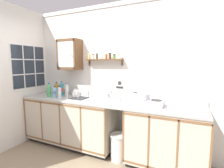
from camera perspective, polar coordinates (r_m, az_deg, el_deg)
The scene contains 23 objects.
floor at distance 3.06m, azimuth -5.79°, elevation -24.43°, with size 6.30×6.30×0.00m, color gray.
back_wall at distance 3.19m, azimuth -0.24°, elevation 2.54°, with size 3.90×0.07×2.68m.
side_wall_left at distance 3.61m, azimuth -32.29°, elevation 1.82°, with size 0.05×3.41×2.68m, color silver.
lower_cabinet_run at distance 3.48m, azimuth -13.77°, elevation -12.26°, with size 1.84×0.62×0.91m.
lower_cabinet_run_right at distance 2.81m, azimuth 17.65°, elevation -17.23°, with size 1.16×0.62×0.91m.
countertop at distance 2.96m, azimuth -2.96°, elevation -6.07°, with size 3.26×0.64×0.03m, color #B2B2AD.
backsplash at distance 3.21m, azimuth -0.50°, elevation -4.03°, with size 3.26×0.02×0.08m, color #B2B2AD.
sink at distance 3.02m, azimuth -3.66°, elevation -5.96°, with size 0.54×0.42×0.48m.
hot_plate_stove at distance 2.69m, azimuth 12.64°, elevation -6.25°, with size 0.42×0.27×0.09m.
saucepan at distance 2.71m, azimuth 10.63°, elevation -3.99°, with size 0.31×0.24×0.09m.
bottle_detergent_teal_0 at distance 3.59m, azimuth -16.66°, elevation -1.61°, with size 0.08×0.08×0.29m.
bottle_water_clear_1 at distance 3.35m, azimuth -17.40°, elevation -2.66°, with size 0.07×0.07×0.24m.
bottle_soda_green_2 at distance 3.52m, azimuth -20.55°, elevation -2.14°, with size 0.08×0.08×0.28m.
bottle_juice_amber_3 at distance 3.67m, azimuth -18.27°, elevation -1.63°, with size 0.08×0.08×0.27m.
bottle_opaque_white_4 at distance 3.49m, azimuth -15.10°, elevation -2.03°, with size 0.07×0.07×0.27m.
bottle_water_blue_5 at distance 3.43m, azimuth -18.82°, elevation -2.64°, with size 0.07×0.07×0.22m.
dish_rack at distance 3.23m, azimuth -11.36°, elevation -4.21°, with size 0.30×0.28×0.17m.
mug at distance 2.80m, azimuth 2.33°, elevation -5.40°, with size 0.08×0.12×0.10m.
wall_cabinet at distance 3.50m, azimuth -14.12°, elevation 9.64°, with size 0.45×0.28×0.60m.
spice_shelf at distance 3.14m, azimuth -2.87°, elevation 8.64°, with size 0.76×0.14×0.23m.
warning_sign at distance 3.10m, azimuth 2.63°, elevation -0.23°, with size 0.17×0.01×0.23m.
window at distance 3.85m, azimuth -26.31°, elevation 5.25°, with size 0.03×0.79×0.88m.
trash_bin at distance 2.97m, azimuth 2.18°, elevation -20.46°, with size 0.29×0.29×0.44m.
Camera 1 is at (1.35, -2.24, 1.60)m, focal length 26.93 mm.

